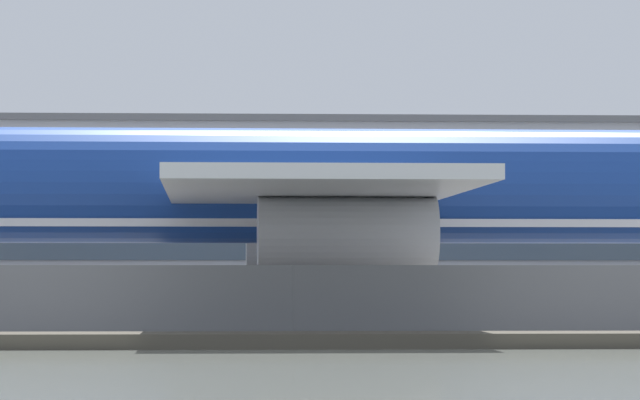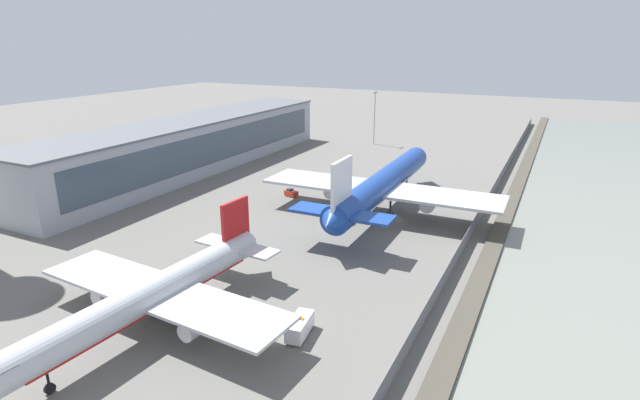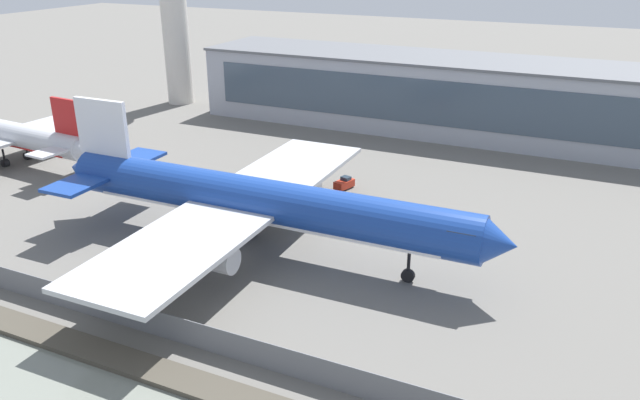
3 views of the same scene
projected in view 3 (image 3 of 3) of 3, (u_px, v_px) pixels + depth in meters
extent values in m
plane|color=#66635E|center=(223.00, 257.00, 72.73)|extent=(500.00, 500.00, 0.00)
cube|color=#474238|center=(96.00, 351.00, 55.45)|extent=(320.00, 3.00, 0.50)
cube|color=slate|center=(129.00, 315.00, 58.79)|extent=(280.00, 0.08, 2.72)
cylinder|color=slate|center=(129.00, 315.00, 58.79)|extent=(0.10, 0.10, 2.72)
cylinder|color=#193D93|center=(261.00, 201.00, 71.72)|extent=(51.12, 5.78, 5.24)
cone|color=#193D93|center=(500.00, 244.00, 61.48)|extent=(3.46, 5.01, 4.98)
cone|color=#193D93|center=(82.00, 169.00, 81.97)|extent=(3.45, 4.75, 4.71)
cube|color=#232D3D|center=(465.00, 232.00, 62.55)|extent=(2.93, 4.48, 1.57)
cube|color=silver|center=(261.00, 212.00, 72.27)|extent=(43.45, 4.66, 0.94)
cube|color=#B7BABF|center=(289.00, 170.00, 83.27)|extent=(11.50, 24.63, 0.52)
cube|color=#B7BABF|center=(179.00, 245.00, 62.62)|extent=(11.50, 24.63, 0.52)
cylinder|color=#B7BABF|center=(293.00, 189.00, 81.68)|extent=(7.18, 2.96, 2.88)
cylinder|color=#B7BABF|center=(204.00, 255.00, 64.34)|extent=(7.18, 2.96, 2.88)
cube|color=silver|center=(103.00, 134.00, 78.25)|extent=(7.67, 0.71, 8.90)
cube|color=#193D93|center=(131.00, 160.00, 83.89)|extent=(5.20, 9.04, 0.42)
cube|color=#193D93|center=(82.00, 182.00, 76.32)|extent=(5.20, 9.04, 0.42)
cylinder|color=black|center=(409.00, 263.00, 66.52)|extent=(0.37, 0.37, 3.06)
cylinder|color=black|center=(408.00, 276.00, 67.11)|extent=(1.47, 0.59, 1.47)
cylinder|color=black|center=(248.00, 219.00, 76.98)|extent=(0.42, 0.42, 3.06)
cylinder|color=black|center=(248.00, 231.00, 77.57)|extent=(1.70, 1.20, 1.69)
cylinder|color=black|center=(224.00, 237.00, 72.35)|extent=(0.42, 0.42, 3.06)
cylinder|color=black|center=(224.00, 249.00, 72.94)|extent=(1.70, 1.20, 1.69)
cylinder|color=silver|center=(1.00, 132.00, 103.08)|extent=(38.50, 6.99, 4.05)
cone|color=silver|center=(87.00, 150.00, 93.91)|extent=(2.91, 3.84, 3.64)
cube|color=#B21919|center=(2.00, 138.00, 103.50)|extent=(32.71, 5.74, 0.73)
cube|color=#B7BABF|center=(56.00, 123.00, 109.81)|extent=(9.82, 18.98, 0.40)
cylinder|color=#B7BABF|center=(46.00, 132.00, 109.65)|extent=(5.52, 2.63, 2.23)
cube|color=#B21919|center=(67.00, 121.00, 93.91)|extent=(5.77, 0.93, 6.88)
cube|color=silver|center=(53.00, 151.00, 92.62)|extent=(4.34, 7.02, 0.32)
cube|color=silver|center=(89.00, 139.00, 98.06)|extent=(4.34, 7.02, 0.32)
cylinder|color=black|center=(4.00, 156.00, 101.38)|extent=(0.32, 0.32, 2.37)
cylinder|color=black|center=(5.00, 163.00, 101.83)|extent=(1.37, 1.01, 1.30)
cylinder|color=black|center=(26.00, 149.00, 104.80)|extent=(0.32, 0.32, 2.37)
cylinder|color=black|center=(28.00, 156.00, 105.26)|extent=(1.37, 1.01, 1.30)
cube|color=red|center=(344.00, 184.00, 92.55)|extent=(2.43, 3.52, 1.11)
cube|color=#283847|center=(346.00, 178.00, 92.52)|extent=(1.54, 1.43, 0.50)
cylinder|color=black|center=(345.00, 184.00, 93.80)|extent=(0.41, 0.73, 0.70)
cylinder|color=black|center=(352.00, 186.00, 92.97)|extent=(0.41, 0.73, 0.70)
cylinder|color=black|center=(336.00, 187.00, 92.42)|extent=(0.41, 0.73, 0.70)
cylinder|color=black|center=(343.00, 189.00, 91.59)|extent=(0.41, 0.73, 0.70)
cylinder|color=beige|center=(175.00, 25.00, 136.47)|extent=(5.73, 5.73, 34.45)
cube|color=#9EA3AD|center=(473.00, 98.00, 117.45)|extent=(106.64, 18.82, 13.50)
cube|color=#3D4C5B|center=(462.00, 106.00, 109.23)|extent=(98.11, 0.16, 8.10)
cube|color=#5B5E63|center=(476.00, 61.00, 114.77)|extent=(107.24, 19.42, 0.50)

